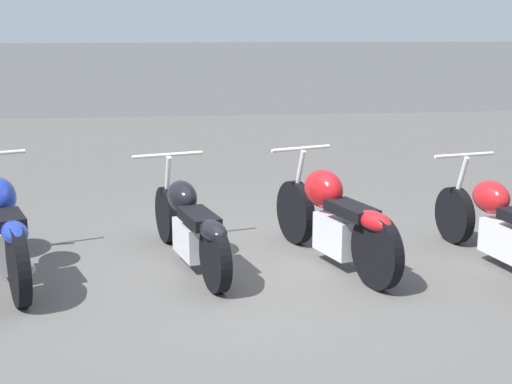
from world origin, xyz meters
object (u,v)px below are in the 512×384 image
motorcycle_slot_3 (334,217)px  motorcycle_slot_1 (5,229)px  motorcycle_slot_2 (190,225)px  motorcycle_slot_4 (505,226)px

motorcycle_slot_3 → motorcycle_slot_1: bearing=162.2°
motorcycle_slot_2 → motorcycle_slot_4: size_ratio=1.00×
motorcycle_slot_1 → motorcycle_slot_3: bearing=-19.3°
motorcycle_slot_1 → motorcycle_slot_2: bearing=-14.9°
motorcycle_slot_2 → motorcycle_slot_1: bearing=169.7°
motorcycle_slot_1 → motorcycle_slot_3: (2.93, 0.03, 0.00)m
motorcycle_slot_1 → motorcycle_slot_2: motorcycle_slot_1 is taller
motorcycle_slot_1 → motorcycle_slot_4: size_ratio=0.99×
motorcycle_slot_3 → motorcycle_slot_4: motorcycle_slot_3 is taller
motorcycle_slot_1 → motorcycle_slot_3: motorcycle_slot_1 is taller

